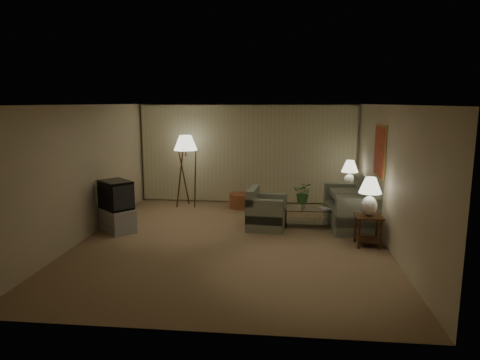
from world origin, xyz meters
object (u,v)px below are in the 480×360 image
(sofa, at_px, (350,208))
(table_lamp_near, at_px, (370,193))
(ottoman, at_px, (240,201))
(coffee_table, at_px, (310,214))
(side_table_far, at_px, (349,197))
(tv_cabinet, at_px, (117,220))
(armchair, at_px, (267,213))
(side_table_near, at_px, (368,225))
(crt_tv, at_px, (116,195))
(table_lamp_far, at_px, (350,172))
(vase, at_px, (303,205))
(floor_lamp, at_px, (186,170))

(sofa, height_order, table_lamp_near, table_lamp_near)
(table_lamp_near, xyz_separation_m, ottoman, (-2.77, 2.75, -0.85))
(sofa, height_order, coffee_table, sofa)
(side_table_far, bearing_deg, table_lamp_near, -90.00)
(tv_cabinet, bearing_deg, table_lamp_near, 37.68)
(armchair, relative_size, side_table_near, 1.68)
(crt_tv, bearing_deg, table_lamp_near, 37.68)
(table_lamp_far, xyz_separation_m, vase, (-1.20, -1.35, -0.54))
(side_table_near, relative_size, coffee_table, 0.50)
(coffee_table, bearing_deg, armchair, -162.47)
(side_table_near, distance_m, table_lamp_near, 0.63)
(armchair, height_order, table_lamp_far, table_lamp_far)
(table_lamp_near, distance_m, table_lamp_far, 2.60)
(sofa, height_order, ottoman, sofa)
(side_table_near, xyz_separation_m, crt_tv, (-5.20, 0.41, 0.40))
(table_lamp_near, height_order, ottoman, table_lamp_near)
(sofa, height_order, table_lamp_far, table_lamp_far)
(table_lamp_far, bearing_deg, table_lamp_near, -90.00)
(side_table_near, relative_size, crt_tv, 0.69)
(sofa, distance_m, tv_cabinet, 5.14)
(side_table_far, bearing_deg, vase, -131.54)
(side_table_near, bearing_deg, side_table_far, 90.00)
(armchair, xyz_separation_m, side_table_far, (2.00, 1.65, 0.04))
(coffee_table, bearing_deg, table_lamp_far, 52.23)
(armchair, height_order, coffee_table, armchair)
(vase, bearing_deg, table_lamp_far, 48.46)
(floor_lamp, relative_size, ottoman, 3.30)
(table_lamp_near, bearing_deg, sofa, 96.34)
(armchair, distance_m, ottoman, 1.97)
(armchair, bearing_deg, side_table_far, -44.59)
(armchair, xyz_separation_m, coffee_table, (0.96, 0.30, -0.08))
(side_table_far, bearing_deg, floor_lamp, 177.56)
(tv_cabinet, height_order, floor_lamp, floor_lamp)
(table_lamp_far, bearing_deg, ottoman, 176.91)
(armchair, xyz_separation_m, table_lamp_far, (2.00, 1.65, 0.67))
(table_lamp_near, xyz_separation_m, crt_tv, (-5.20, 0.41, -0.24))
(tv_cabinet, bearing_deg, side_table_near, 37.68)
(crt_tv, height_order, vase, crt_tv)
(table_lamp_near, bearing_deg, table_lamp_far, 90.00)
(sofa, bearing_deg, side_table_far, 169.94)
(armchair, xyz_separation_m, vase, (0.81, 0.30, 0.13))
(table_lamp_far, xyz_separation_m, coffee_table, (-1.05, -1.35, -0.75))
(side_table_near, distance_m, coffee_table, 1.63)
(side_table_far, xyz_separation_m, table_lamp_near, (0.00, -2.60, 0.65))
(vase, bearing_deg, floor_lamp, 153.12)
(side_table_far, relative_size, ottoman, 1.04)
(armchair, distance_m, floor_lamp, 2.94)
(table_lamp_near, height_order, coffee_table, table_lamp_near)
(tv_cabinet, bearing_deg, crt_tv, 0.00)
(armchair, relative_size, tv_cabinet, 1.06)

